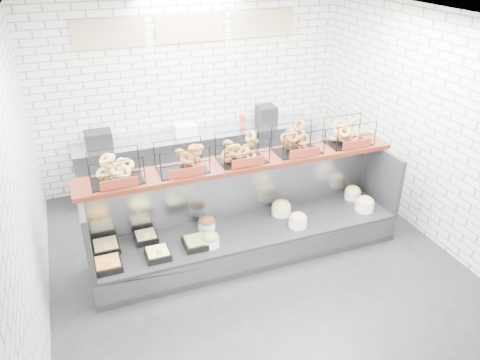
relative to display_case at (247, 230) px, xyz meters
name	(u,v)px	position (x,y,z in m)	size (l,w,h in m)	color
ground	(256,265)	(0.00, -0.34, -0.33)	(5.50, 5.50, 0.00)	black
room_shell	(240,97)	(0.00, 0.26, 1.73)	(5.02, 5.51, 3.01)	silver
display_case	(247,230)	(0.00, 0.00, 0.00)	(4.00, 0.90, 1.20)	black
bagel_shelf	(242,151)	(0.00, 0.17, 1.07)	(4.10, 0.50, 0.40)	#3A130C
prep_counter	(200,157)	(0.00, 2.09, 0.14)	(4.00, 0.60, 1.20)	#93969B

